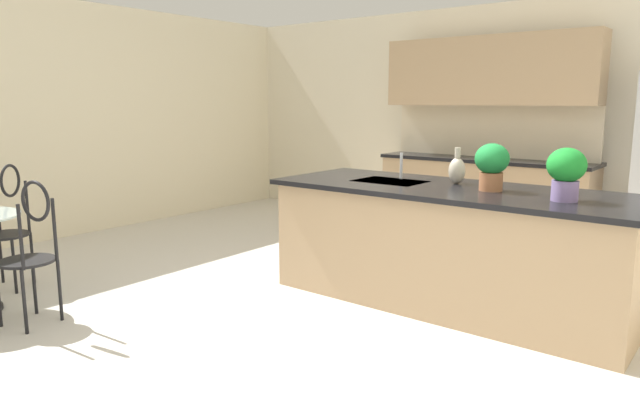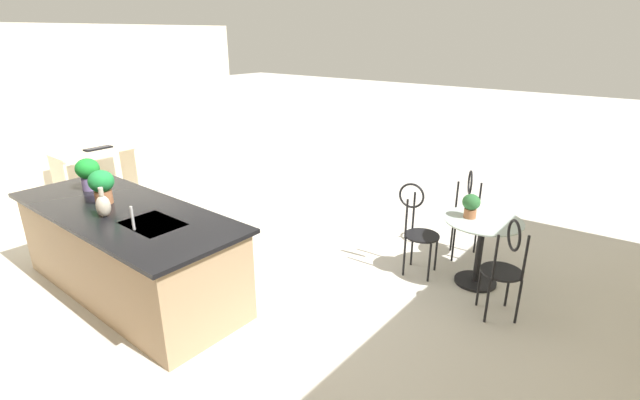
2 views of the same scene
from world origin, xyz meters
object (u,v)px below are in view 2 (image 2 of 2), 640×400
bistro_table (480,245)px  chair_by_island (418,225)px  potted_plant_counter_near (102,185)px  keyboard (98,148)px  potted_plant_counter_far (88,172)px  chair_near_window (505,264)px  potted_plant_on_table (471,204)px  chair_toward_desk (468,211)px  vase_on_counter (103,206)px  writing_desk (95,164)px

bistro_table → chair_by_island: 0.68m
potted_plant_counter_near → keyboard: bearing=-24.7°
keyboard → potted_plant_counter_far: potted_plant_counter_far is taller
chair_near_window → potted_plant_on_table: bearing=-40.6°
chair_toward_desk → vase_on_counter: bearing=54.1°
chair_by_island → writing_desk: (5.44, 0.93, -0.06)m
potted_plant_counter_near → vase_on_counter: bearing=153.5°
chair_near_window → chair_toward_desk: 1.31m
potted_plant_counter_far → chair_near_window: bearing=-155.4°
writing_desk → keyboard: size_ratio=2.73×
chair_near_window → potted_plant_counter_near: size_ratio=3.00×
keyboard → potted_plant_on_table: (-5.95, -0.99, 0.13)m
potted_plant_counter_near → chair_near_window: bearing=-150.5°
chair_near_window → potted_plant_counter_near: 3.97m
writing_desk → potted_plant_on_table: 6.05m
writing_desk → potted_plant_counter_far: 2.84m
keyboard → potted_plant_counter_near: size_ratio=1.27×
bistro_table → potted_plant_on_table: potted_plant_on_table is taller
chair_by_island → vase_on_counter: size_ratio=3.62×
keyboard → chair_by_island: bearing=-171.4°
keyboard → potted_plant_counter_near: potted_plant_counter_near is taller
chair_near_window → writing_desk: bearing=5.5°
potted_plant_on_table → vase_on_counter: vase_on_counter is taller
chair_toward_desk → potted_plant_counter_far: bearing=41.9°
bistro_table → potted_plant_counter_far: 4.31m
writing_desk → keyboard: 0.27m
potted_plant_counter_near → vase_on_counter: potted_plant_counter_near is taller
potted_plant_counter_far → vase_on_counter: potted_plant_counter_far is taller
chair_near_window → chair_by_island: 1.08m
chair_by_island → writing_desk: chair_by_island is taller
chair_by_island → keyboard: bearing=8.6°
potted_plant_on_table → keyboard: bearing=9.4°
keyboard → potted_plant_on_table: 6.04m
chair_toward_desk → potted_plant_counter_far: (3.20, 2.87, 0.55)m
chair_by_island → writing_desk: bearing=9.7°
potted_plant_counter_far → vase_on_counter: (-0.90, 0.30, -0.09)m
writing_desk → vase_on_counter: size_ratio=4.17×
chair_toward_desk → potted_plant_on_table: size_ratio=4.07×
potted_plant_on_table → potted_plant_counter_near: bearing=39.8°
chair_near_window → vase_on_counter: size_ratio=3.62×
potted_plant_counter_near → writing_desk: bearing=-23.3°
keyboard → vase_on_counter: vase_on_counter is taller
chair_near_window → potted_plant_on_table: chair_near_window is taller
keyboard → potted_plant_on_table: potted_plant_on_table is taller
bistro_table → potted_plant_on_table: 0.46m
chair_toward_desk → potted_plant_on_table: bearing=111.9°
chair_by_island → bistro_table: bearing=-162.7°
writing_desk → vase_on_counter: bearing=156.4°
chair_near_window → chair_toward_desk: (0.78, -1.05, 0.00)m
bistro_table → vase_on_counter: vase_on_counter is taller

